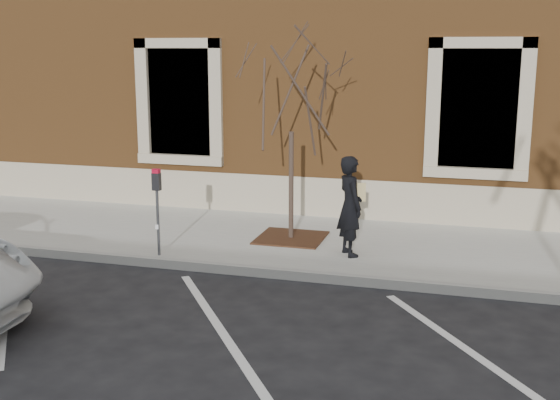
% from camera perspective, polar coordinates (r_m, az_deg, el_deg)
% --- Properties ---
extents(ground, '(120.00, 120.00, 0.00)m').
position_cam_1_polar(ground, '(11.08, -0.86, -6.21)').
color(ground, '#28282B').
rests_on(ground, ground).
extents(sidewalk_near, '(40.00, 3.50, 0.15)m').
position_cam_1_polar(sidewalk_near, '(12.66, 1.43, -3.46)').
color(sidewalk_near, '#BBBAB0').
rests_on(sidewalk_near, ground).
extents(curb_near, '(40.00, 0.12, 0.15)m').
position_cam_1_polar(curb_near, '(11.01, -0.93, -5.92)').
color(curb_near, '#9E9E99').
rests_on(curb_near, ground).
extents(parking_stripes, '(28.00, 4.40, 0.01)m').
position_cam_1_polar(parking_stripes, '(9.12, -4.91, -10.39)').
color(parking_stripes, silver).
rests_on(parking_stripes, ground).
extents(building_civic, '(40.00, 8.62, 8.00)m').
position_cam_1_polar(building_civic, '(18.06, 6.42, 13.76)').
color(building_civic, brown).
rests_on(building_civic, ground).
extents(man, '(0.66, 0.72, 1.66)m').
position_cam_1_polar(man, '(11.51, 5.72, -0.49)').
color(man, black).
rests_on(man, sidewalk_near).
extents(parking_meter, '(0.13, 0.10, 1.45)m').
position_cam_1_polar(parking_meter, '(11.57, -9.96, 0.34)').
color(parking_meter, '#595B60').
rests_on(parking_meter, sidewalk_near).
extents(tree_grate, '(1.17, 1.17, 0.03)m').
position_cam_1_polar(tree_grate, '(12.63, 0.90, -3.09)').
color(tree_grate, '#442A15').
rests_on(tree_grate, sidewalk_near).
extents(sapling, '(2.10, 2.10, 3.51)m').
position_cam_1_polar(sapling, '(12.21, 0.93, 8.02)').
color(sapling, '#3D2C25').
rests_on(sapling, sidewalk_near).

